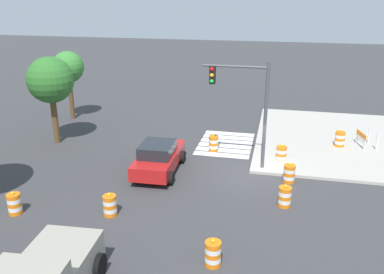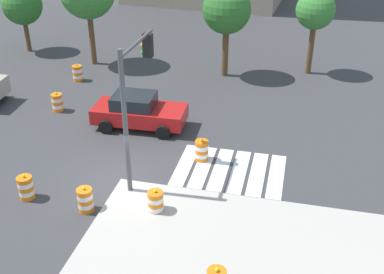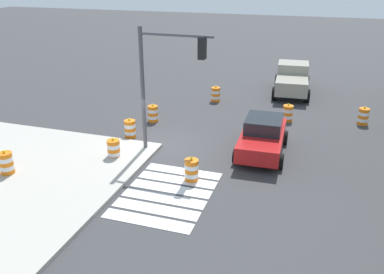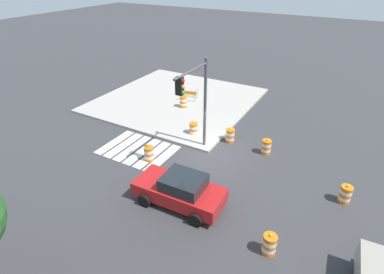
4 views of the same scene
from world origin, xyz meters
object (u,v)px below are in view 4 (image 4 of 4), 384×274
(traffic_barrel_median_near, at_px, (266,147))
(construction_barricade, at_px, (189,94))
(traffic_light_pole, at_px, (196,95))
(traffic_barrel_opposite_curb, at_px, (345,194))
(sports_car, at_px, (180,190))
(traffic_barrel_far_curb, at_px, (269,244))
(traffic_barrel_on_sidewalk, at_px, (183,102))
(traffic_barrel_crosswalk_end, at_px, (194,129))
(traffic_barrel_median_far, at_px, (230,135))
(traffic_barrel_near_corner, at_px, (149,153))

(traffic_barrel_median_near, bearing_deg, construction_barricade, -29.34)
(traffic_barrel_median_near, xyz_separation_m, traffic_light_pole, (3.63, 2.30, 3.46))
(traffic_barrel_median_near, distance_m, traffic_barrel_opposite_curb, 5.19)
(traffic_barrel_opposite_curb, bearing_deg, sports_car, 30.41)
(traffic_barrel_far_curb, bearing_deg, traffic_barrel_on_sidewalk, -45.28)
(traffic_barrel_crosswalk_end, height_order, traffic_barrel_median_near, same)
(traffic_barrel_far_curb, bearing_deg, sports_car, -8.82)
(traffic_barrel_median_near, bearing_deg, traffic_light_pole, 32.34)
(traffic_barrel_crosswalk_end, distance_m, traffic_barrel_opposite_curb, 9.79)
(traffic_barrel_median_far, relative_size, traffic_barrel_far_curb, 1.00)
(sports_car, xyz_separation_m, traffic_barrel_far_curb, (-4.56, 0.71, -0.36))
(traffic_barrel_opposite_curb, bearing_deg, traffic_barrel_median_far, -19.68)
(traffic_barrel_median_far, relative_size, construction_barricade, 0.74)
(traffic_barrel_median_far, bearing_deg, traffic_barrel_on_sidewalk, -28.99)
(traffic_barrel_opposite_curb, distance_m, traffic_barrel_on_sidewalk, 13.51)
(traffic_barrel_far_curb, bearing_deg, traffic_barrel_median_far, -56.50)
(traffic_barrel_on_sidewalk, bearing_deg, traffic_barrel_opposite_curb, 156.18)
(traffic_barrel_on_sidewalk, bearing_deg, traffic_barrel_crosswalk_end, 130.03)
(construction_barricade, bearing_deg, traffic_barrel_near_corner, 104.52)
(sports_car, distance_m, traffic_barrel_crosswalk_end, 6.72)
(traffic_barrel_opposite_curb, distance_m, traffic_light_pole, 8.96)
(traffic_barrel_median_near, relative_size, traffic_barrel_median_far, 1.00)
(traffic_barrel_opposite_curb, distance_m, construction_barricade, 14.31)
(traffic_barrel_on_sidewalk, bearing_deg, traffic_light_pole, 127.13)
(sports_car, xyz_separation_m, traffic_barrel_opposite_curb, (-6.84, -4.01, -0.36))
(traffic_barrel_opposite_curb, bearing_deg, traffic_barrel_near_corner, 9.64)
(traffic_barrel_median_near, distance_m, traffic_barrel_far_curb, 7.44)
(sports_car, bearing_deg, traffic_barrel_opposite_curb, -149.59)
(traffic_barrel_median_far, relative_size, traffic_barrel_opposite_curb, 1.00)
(traffic_barrel_near_corner, relative_size, traffic_light_pole, 0.19)
(construction_barricade, bearing_deg, traffic_barrel_median_near, 150.66)
(traffic_barrel_median_near, xyz_separation_m, traffic_barrel_on_sidewalk, (7.73, -3.12, 0.15))
(traffic_barrel_crosswalk_end, bearing_deg, traffic_barrel_far_curb, 136.76)
(traffic_barrel_on_sidewalk, bearing_deg, traffic_barrel_median_near, 158.02)
(traffic_barrel_near_corner, xyz_separation_m, traffic_barrel_on_sidewalk, (1.99, -7.22, 0.15))
(traffic_barrel_near_corner, bearing_deg, traffic_light_pole, -139.41)
(traffic_barrel_opposite_curb, bearing_deg, traffic_barrel_crosswalk_end, -12.51)
(traffic_barrel_crosswalk_end, distance_m, construction_barricade, 5.59)
(traffic_barrel_near_corner, distance_m, traffic_barrel_median_far, 5.41)
(traffic_barrel_near_corner, xyz_separation_m, traffic_light_pole, (-2.11, -1.80, 3.46))
(sports_car, bearing_deg, traffic_barrel_far_curb, 171.18)
(traffic_barrel_on_sidewalk, bearing_deg, construction_barricade, -80.53)
(traffic_barrel_median_near, xyz_separation_m, traffic_barrel_median_far, (2.45, -0.20, 0.00))
(traffic_barrel_crosswalk_end, bearing_deg, traffic_barrel_median_near, -177.48)
(sports_car, distance_m, traffic_barrel_on_sidewalk, 10.97)
(traffic_barrel_crosswalk_end, height_order, traffic_light_pole, traffic_light_pole)
(traffic_barrel_near_corner, relative_size, construction_barricade, 0.74)
(construction_barricade, xyz_separation_m, traffic_light_pole, (-4.32, 6.77, 3.19))
(traffic_barrel_median_far, bearing_deg, traffic_barrel_far_curb, 123.50)
(traffic_barrel_median_near, height_order, traffic_barrel_median_far, same)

